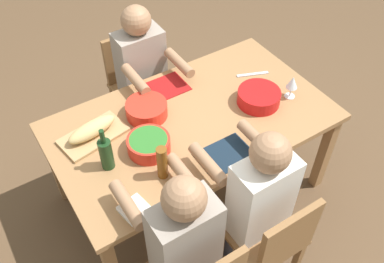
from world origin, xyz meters
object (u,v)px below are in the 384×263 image
(wine_bottle, at_px, (106,153))
(diner_near_center, at_px, (256,195))
(serving_bowl_fruit, at_px, (259,96))
(diner_near_left, at_px, (181,238))
(serving_bowl_salad, at_px, (147,109))
(cutting_board, at_px, (93,136))
(beer_bottle, at_px, (162,163))
(napkin_stack, at_px, (135,209))
(bread_loaf, at_px, (92,129))
(serving_bowl_greens, at_px, (149,144))
(chair_near_center, at_px, (272,240))
(diner_far_center, at_px, (144,71))
(wine_glass, at_px, (292,83))
(chair_far_center, at_px, (135,80))
(dining_table, at_px, (192,128))

(wine_bottle, bearing_deg, diner_near_center, -44.42)
(serving_bowl_fruit, bearing_deg, diner_near_left, -149.41)
(serving_bowl_salad, xyz_separation_m, cutting_board, (-0.37, 0.01, -0.04))
(beer_bottle, distance_m, napkin_stack, 0.29)
(serving_bowl_fruit, bearing_deg, bread_loaf, 164.11)
(serving_bowl_salad, relative_size, serving_bowl_greens, 1.04)
(chair_near_center, xyz_separation_m, cutting_board, (-0.59, 1.04, 0.27))
(chair_near_center, height_order, diner_far_center, diner_far_center)
(diner_far_center, height_order, serving_bowl_salad, diner_far_center)
(serving_bowl_fruit, relative_size, napkin_stack, 2.01)
(serving_bowl_salad, xyz_separation_m, bread_loaf, (-0.37, 0.01, 0.01))
(diner_near_center, relative_size, bread_loaf, 3.75)
(chair_near_center, height_order, diner_near_left, diner_near_left)
(napkin_stack, bearing_deg, diner_near_left, -61.56)
(diner_far_center, height_order, wine_bottle, diner_far_center)
(serving_bowl_greens, relative_size, napkin_stack, 1.83)
(chair_near_center, distance_m, serving_bowl_salad, 1.10)
(chair_near_center, bearing_deg, wine_bottle, 127.96)
(diner_far_center, height_order, serving_bowl_fruit, diner_far_center)
(cutting_board, bearing_deg, wine_bottle, -94.09)
(diner_near_center, relative_size, wine_glass, 7.23)
(chair_near_center, relative_size, serving_bowl_greens, 3.31)
(bread_loaf, relative_size, wine_bottle, 1.10)
(diner_near_center, relative_size, wine_bottle, 4.14)
(beer_bottle, bearing_deg, wine_glass, 6.69)
(chair_near_center, relative_size, cutting_board, 2.12)
(diner_near_left, bearing_deg, chair_far_center, 71.95)
(chair_far_center, bearing_deg, diner_far_center, -90.00)
(wine_bottle, xyz_separation_m, napkin_stack, (-0.01, -0.35, -0.10))
(diner_far_center, distance_m, cutting_board, 0.75)
(diner_near_left, height_order, serving_bowl_fruit, diner_near_left)
(diner_near_center, height_order, diner_far_center, same)
(serving_bowl_salad, relative_size, napkin_stack, 1.90)
(dining_table, distance_m, diner_near_left, 0.82)
(dining_table, distance_m, diner_far_center, 0.66)
(dining_table, distance_m, wine_glass, 0.72)
(wine_bottle, relative_size, beer_bottle, 1.32)
(wine_glass, bearing_deg, serving_bowl_greens, 175.14)
(diner_near_center, height_order, beer_bottle, diner_near_center)
(chair_near_center, xyz_separation_m, wine_bottle, (-0.61, 0.78, 0.37))
(serving_bowl_fruit, distance_m, wine_glass, 0.23)
(diner_near_left, relative_size, serving_bowl_greens, 4.68)
(chair_far_center, relative_size, diner_far_center, 0.71)
(diner_near_left, xyz_separation_m, napkin_stack, (-0.13, 0.24, 0.05))
(cutting_board, bearing_deg, diner_near_center, -55.44)
(wine_bottle, height_order, beer_bottle, wine_bottle)
(cutting_board, relative_size, beer_bottle, 1.82)
(chair_far_center, xyz_separation_m, serving_bowl_salad, (-0.22, -0.65, 0.31))
(dining_table, height_order, cutting_board, cutting_board)
(dining_table, bearing_deg, diner_near_center, -90.00)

